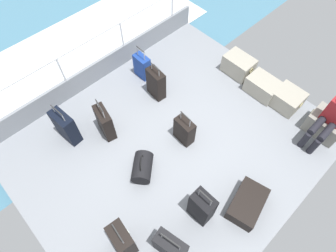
{
  "coord_description": "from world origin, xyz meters",
  "views": [
    {
      "loc": [
        1.73,
        -1.76,
        4.45
      ],
      "look_at": [
        -0.2,
        0.08,
        0.25
      ],
      "focal_mm": 30.17,
      "sensor_mm": 36.0,
      "label": 1
    }
  ],
  "objects_px": {
    "passenger_seated": "(331,119)",
    "suitcase_8": "(247,204)",
    "suitcase_5": "(170,247)",
    "suitcase_6": "(184,131)",
    "suitcase_1": "(105,122)",
    "suitcase_2": "(156,84)",
    "suitcase_3": "(122,240)",
    "suitcase_0": "(142,66)",
    "cargo_crate_3": "(326,124)",
    "suitcase_7": "(202,207)",
    "suitcase_4": "(66,127)",
    "cargo_crate_1": "(263,87)",
    "duffel_bag": "(142,167)",
    "cargo_crate_2": "(287,99)",
    "cargo_crate_0": "(238,65)"
  },
  "relations": [
    {
      "from": "passenger_seated",
      "to": "suitcase_8",
      "type": "distance_m",
      "value": 2.01
    },
    {
      "from": "suitcase_5",
      "to": "suitcase_6",
      "type": "bearing_deg",
      "value": 128.79
    },
    {
      "from": "suitcase_1",
      "to": "suitcase_6",
      "type": "height_order",
      "value": "suitcase_1"
    },
    {
      "from": "suitcase_2",
      "to": "suitcase_3",
      "type": "distance_m",
      "value": 2.87
    },
    {
      "from": "passenger_seated",
      "to": "suitcase_6",
      "type": "distance_m",
      "value": 2.43
    },
    {
      "from": "suitcase_0",
      "to": "cargo_crate_3",
      "type": "bearing_deg",
      "value": 24.17
    },
    {
      "from": "suitcase_7",
      "to": "suitcase_6",
      "type": "bearing_deg",
      "value": 145.17
    },
    {
      "from": "suitcase_4",
      "to": "passenger_seated",
      "type": "bearing_deg",
      "value": 46.39
    },
    {
      "from": "suitcase_1",
      "to": "suitcase_4",
      "type": "distance_m",
      "value": 0.67
    },
    {
      "from": "cargo_crate_1",
      "to": "duffel_bag",
      "type": "height_order",
      "value": "duffel_bag"
    },
    {
      "from": "suitcase_5",
      "to": "cargo_crate_2",
      "type": "bearing_deg",
      "value": 95.95
    },
    {
      "from": "suitcase_8",
      "to": "suitcase_2",
      "type": "bearing_deg",
      "value": 168.99
    },
    {
      "from": "suitcase_1",
      "to": "suitcase_5",
      "type": "relative_size",
      "value": 1.13
    },
    {
      "from": "cargo_crate_2",
      "to": "suitcase_7",
      "type": "xyz_separation_m",
      "value": [
        0.29,
        -2.75,
        0.16
      ]
    },
    {
      "from": "suitcase_0",
      "to": "suitcase_2",
      "type": "bearing_deg",
      "value": -13.51
    },
    {
      "from": "passenger_seated",
      "to": "suitcase_4",
      "type": "relative_size",
      "value": 1.32
    },
    {
      "from": "cargo_crate_1",
      "to": "suitcase_3",
      "type": "bearing_deg",
      "value": -84.54
    },
    {
      "from": "cargo_crate_2",
      "to": "passenger_seated",
      "type": "distance_m",
      "value": 0.92
    },
    {
      "from": "suitcase_1",
      "to": "duffel_bag",
      "type": "height_order",
      "value": "suitcase_1"
    },
    {
      "from": "cargo_crate_0",
      "to": "suitcase_2",
      "type": "xyz_separation_m",
      "value": [
        -0.73,
        -1.63,
        0.12
      ]
    },
    {
      "from": "cargo_crate_0",
      "to": "suitcase_3",
      "type": "bearing_deg",
      "value": -74.92
    },
    {
      "from": "suitcase_3",
      "to": "suitcase_6",
      "type": "distance_m",
      "value": 2.03
    },
    {
      "from": "suitcase_1",
      "to": "suitcase_8",
      "type": "bearing_deg",
      "value": 15.68
    },
    {
      "from": "cargo_crate_2",
      "to": "duffel_bag",
      "type": "relative_size",
      "value": 0.96
    },
    {
      "from": "cargo_crate_1",
      "to": "passenger_seated",
      "type": "distance_m",
      "value": 1.38
    },
    {
      "from": "passenger_seated",
      "to": "suitcase_7",
      "type": "relative_size",
      "value": 1.29
    },
    {
      "from": "suitcase_1",
      "to": "suitcase_2",
      "type": "distance_m",
      "value": 1.25
    },
    {
      "from": "suitcase_3",
      "to": "suitcase_4",
      "type": "xyz_separation_m",
      "value": [
        -2.13,
        0.45,
        -0.01
      ]
    },
    {
      "from": "cargo_crate_0",
      "to": "suitcase_2",
      "type": "height_order",
      "value": "suitcase_2"
    },
    {
      "from": "cargo_crate_2",
      "to": "passenger_seated",
      "type": "relative_size",
      "value": 0.5
    },
    {
      "from": "cargo_crate_3",
      "to": "passenger_seated",
      "type": "bearing_deg",
      "value": -90.0
    },
    {
      "from": "cargo_crate_2",
      "to": "suitcase_0",
      "type": "distance_m",
      "value": 2.92
    },
    {
      "from": "suitcase_6",
      "to": "suitcase_8",
      "type": "distance_m",
      "value": 1.56
    },
    {
      "from": "cargo_crate_2",
      "to": "cargo_crate_3",
      "type": "distance_m",
      "value": 0.8
    },
    {
      "from": "cargo_crate_0",
      "to": "duffel_bag",
      "type": "xyz_separation_m",
      "value": [
        0.35,
        -2.93,
        -0.04
      ]
    },
    {
      "from": "suitcase_6",
      "to": "duffel_bag",
      "type": "distance_m",
      "value": 0.96
    },
    {
      "from": "cargo_crate_3",
      "to": "suitcase_7",
      "type": "relative_size",
      "value": 0.75
    },
    {
      "from": "suitcase_1",
      "to": "suitcase_3",
      "type": "distance_m",
      "value": 2.01
    },
    {
      "from": "cargo_crate_0",
      "to": "suitcase_1",
      "type": "xyz_separation_m",
      "value": [
        -0.7,
        -2.88,
        0.11
      ]
    },
    {
      "from": "cargo_crate_1",
      "to": "suitcase_0",
      "type": "bearing_deg",
      "value": -144.62
    },
    {
      "from": "suitcase_4",
      "to": "cargo_crate_1",
      "type": "bearing_deg",
      "value": 62.19
    },
    {
      "from": "duffel_bag",
      "to": "suitcase_3",
      "type": "bearing_deg",
      "value": -53.8
    },
    {
      "from": "cargo_crate_0",
      "to": "suitcase_2",
      "type": "relative_size",
      "value": 0.82
    },
    {
      "from": "suitcase_4",
      "to": "suitcase_5",
      "type": "bearing_deg",
      "value": -0.54
    },
    {
      "from": "cargo_crate_1",
      "to": "suitcase_7",
      "type": "xyz_separation_m",
      "value": [
        0.81,
        -2.67,
        0.16
      ]
    },
    {
      "from": "suitcase_1",
      "to": "cargo_crate_1",
      "type": "bearing_deg",
      "value": 63.78
    },
    {
      "from": "suitcase_0",
      "to": "suitcase_8",
      "type": "bearing_deg",
      "value": -11.46
    },
    {
      "from": "suitcase_8",
      "to": "suitcase_6",
      "type": "bearing_deg",
      "value": 173.51
    },
    {
      "from": "cargo_crate_3",
      "to": "suitcase_4",
      "type": "height_order",
      "value": "suitcase_4"
    },
    {
      "from": "duffel_bag",
      "to": "suitcase_6",
      "type": "bearing_deg",
      "value": 88.88
    }
  ]
}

